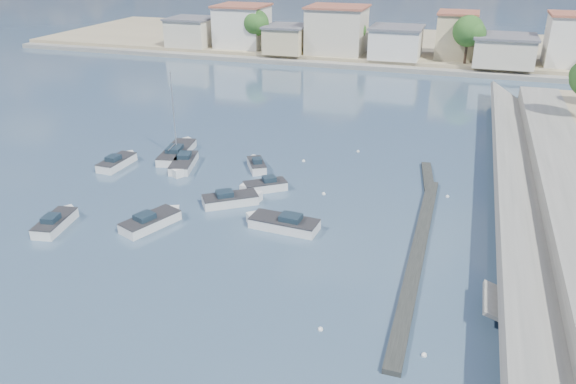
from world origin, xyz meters
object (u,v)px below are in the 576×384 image
(sailboat, at_px, (178,151))
(motorboat_f, at_px, (256,165))
(motorboat_c, at_px, (281,223))
(motorboat_g, at_px, (183,164))
(motorboat_d, at_px, (263,187))
(motorboat_e, at_px, (118,162))
(motorboat_a, at_px, (57,222))
(motorboat_b, at_px, (153,221))
(motorboat_h, at_px, (233,200))

(sailboat, bearing_deg, motorboat_f, -6.62)
(motorboat_c, bearing_deg, motorboat_g, 145.75)
(motorboat_c, distance_m, motorboat_d, 7.37)
(motorboat_e, distance_m, motorboat_g, 6.61)
(motorboat_a, xyz_separation_m, motorboat_b, (7.12, 2.49, -0.00))
(motorboat_d, relative_size, motorboat_e, 0.79)
(motorboat_a, height_order, motorboat_f, same)
(motorboat_b, height_order, motorboat_h, same)
(motorboat_c, relative_size, sailboat, 0.67)
(motorboat_h, bearing_deg, sailboat, 137.83)
(motorboat_f, bearing_deg, motorboat_b, -104.31)
(motorboat_d, xyz_separation_m, motorboat_e, (-15.84, 1.27, 0.00))
(motorboat_b, distance_m, motorboat_h, 7.16)
(motorboat_b, xyz_separation_m, motorboat_g, (-3.45, 11.67, 0.00))
(motorboat_c, height_order, motorboat_d, same)
(motorboat_c, height_order, motorboat_e, same)
(motorboat_g, bearing_deg, sailboat, 125.61)
(motorboat_b, height_order, motorboat_f, same)
(motorboat_a, distance_m, motorboat_d, 17.38)
(motorboat_g, xyz_separation_m, sailboat, (-2.22, 3.11, 0.03))
(motorboat_e, bearing_deg, motorboat_h, -18.00)
(motorboat_b, bearing_deg, motorboat_f, 75.69)
(motorboat_a, distance_m, motorboat_e, 13.06)
(motorboat_b, bearing_deg, sailboat, 111.00)
(motorboat_c, relative_size, motorboat_e, 1.20)
(sailboat, bearing_deg, motorboat_h, -42.17)
(motorboat_f, relative_size, motorboat_g, 0.65)
(motorboat_a, relative_size, motorboat_g, 0.86)
(motorboat_e, bearing_deg, motorboat_a, -77.67)
(motorboat_e, xyz_separation_m, motorboat_f, (13.41, 3.45, -0.00))
(motorboat_b, xyz_separation_m, motorboat_c, (9.74, 2.69, 0.00))
(motorboat_a, relative_size, motorboat_d, 1.24)
(motorboat_h, height_order, sailboat, sailboat)
(motorboat_f, bearing_deg, motorboat_d, -62.78)
(motorboat_e, bearing_deg, motorboat_g, 12.28)
(motorboat_h, bearing_deg, motorboat_g, 142.48)
(motorboat_c, xyz_separation_m, motorboat_e, (-19.65, 7.58, -0.00))
(motorboat_d, xyz_separation_m, motorboat_g, (-9.37, 2.68, 0.00))
(motorboat_c, relative_size, motorboat_g, 1.06)
(motorboat_b, bearing_deg, motorboat_e, 133.98)
(motorboat_h, xyz_separation_m, sailboat, (-10.14, 9.18, 0.03))
(motorboat_a, bearing_deg, motorboat_d, 41.36)
(motorboat_h, distance_m, sailboat, 13.68)
(motorboat_c, xyz_separation_m, motorboat_f, (-6.25, 11.02, -0.00))
(motorboat_e, xyz_separation_m, sailboat, (4.24, 4.51, 0.03))
(motorboat_c, bearing_deg, motorboat_h, 151.18)
(motorboat_g, relative_size, motorboat_h, 1.18)
(motorboat_e, relative_size, motorboat_f, 1.36)
(motorboat_d, relative_size, motorboat_h, 0.83)
(motorboat_b, relative_size, motorboat_d, 1.33)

